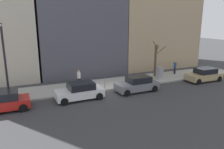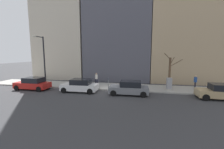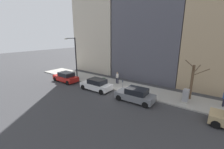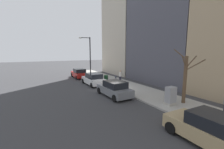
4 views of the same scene
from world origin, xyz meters
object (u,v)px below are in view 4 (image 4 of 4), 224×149
Objects in this scene: streetlamp at (89,54)px; bare_tree at (185,78)px; trash_bin at (106,78)px; pedestrian_midblock at (120,76)px; parked_car_tan at (213,131)px; parking_meter at (116,80)px; parked_car_grey at (114,89)px; utility_box at (171,96)px; parked_car_white at (94,79)px; parked_car_red at (79,73)px.

streetlamp is 16.51m from bare_tree.
trash_bin is 2.08m from pedestrian_midblock.
parking_meter is (1.55, 11.67, 0.24)m from parked_car_tan.
parked_car_grey is at bearing -109.13° from trash_bin.
parked_car_white is at bearing 103.54° from utility_box.
bare_tree is at bearing -52.39° from parked_car_grey.
parked_car_grey is at bearing -97.67° from streetlamp.
parked_car_white is 2.97× the size of utility_box.
parked_car_tan is 5.04m from utility_box.
parking_meter is 0.94× the size of utility_box.
utility_box reaches higher than trash_bin.
utility_box is 0.33× the size of bare_tree.
parked_car_grey is 1.00× the size of parked_car_white.
parked_car_white is at bearing 90.65° from parked_car_tan.
parking_meter is 0.81× the size of pedestrian_midblock.
utility_box is (2.47, -10.26, 0.11)m from parked_car_white.
streetlamp is at bearing 96.69° from trash_bin.
pedestrian_midblock is (3.66, -7.12, 0.35)m from parked_car_red.
trash_bin is at bearing 69.32° from parked_car_grey.
utility_box reaches higher than parked_car_tan.
parked_car_grey is 2.97× the size of utility_box.
bare_tree is at bearing -10.24° from utility_box.
parked_car_red is (-0.10, 6.24, 0.00)m from parked_car_white.
streetlamp is 1.48× the size of bare_tree.
parked_car_white is 0.65× the size of streetlamp.
parking_meter is 9.29m from streetlamp.
parked_car_tan is 2.95× the size of utility_box.
parked_car_grey is (-0.17, 8.94, 0.00)m from parked_car_tan.
parked_car_red is at bearing 103.00° from bare_tree.
pedestrian_midblock reaches higher than parking_meter.
parked_car_grey is at bearing -92.26° from parked_car_white.
parked_car_tan is 3.12× the size of parking_meter.
parked_car_tan is 15.32m from trash_bin.
parked_car_red is at bearing 162.49° from streetlamp.
parked_car_red is 8.01m from pedestrian_midblock.
utility_box is at bearing -80.71° from parked_car_red.
trash_bin is at bearing 98.77° from bare_tree.
bare_tree is at bearing -81.90° from streetlamp.
streetlamp reaches higher than trash_bin.
utility_box reaches higher than parked_car_white.
pedestrian_midblock reaches higher than trash_bin.
pedestrian_midblock is (3.65, 4.88, 0.35)m from parked_car_grey.
streetlamp reaches higher than parking_meter.
parked_car_tan is at bearing -97.57° from parking_meter.
bare_tree is (3.86, -4.74, 1.47)m from parked_car_grey.
parked_car_red is at bearing 90.83° from parked_car_tan.
parked_car_grey reaches higher than parking_meter.
parked_car_tan is 2.54× the size of pedestrian_midblock.
parked_car_grey is 0.97× the size of bare_tree.
bare_tree is 4.87× the size of trash_bin.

